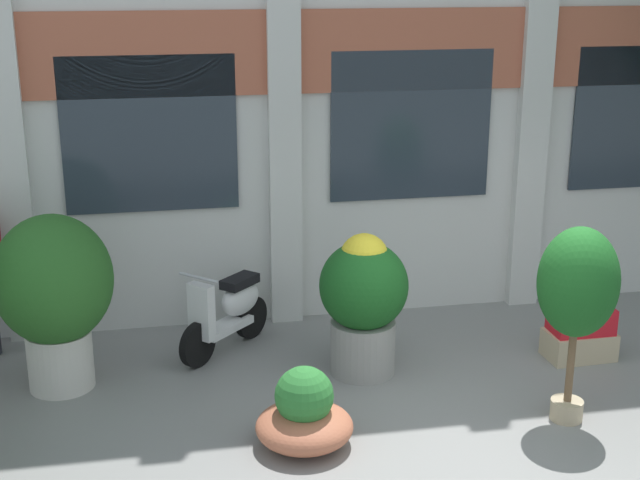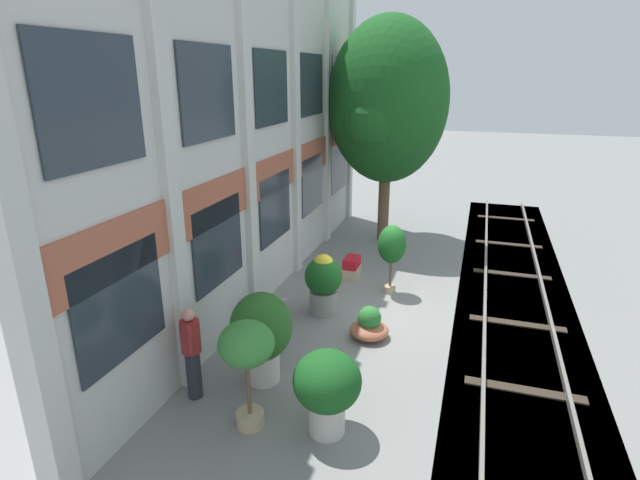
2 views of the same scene
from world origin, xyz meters
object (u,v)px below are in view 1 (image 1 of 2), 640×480
Objects in this scene: potted_plant_fluted_column at (364,297)px; potted_plant_terracotta_small at (578,287)px; potted_plant_square_trough at (580,334)px; potted_plant_stone_basin at (54,290)px; scooter_second_parked at (229,311)px; potted_plant_wide_bowl at (304,416)px.

potted_plant_terracotta_small is at bearing -39.37° from potted_plant_fluted_column.
potted_plant_square_trough is 0.39× the size of potted_plant_terracotta_small.
potted_plant_stone_basin is 1.91m from scooter_second_parked.
potted_plant_square_trough is at bearing 120.11° from scooter_second_parked.
potted_plant_wide_bowl is 0.46× the size of potted_plant_terracotta_small.
potted_plant_wide_bowl is at bearing -159.12° from potted_plant_square_trough.
potted_plant_square_trough is 0.85× the size of potted_plant_wide_bowl.
potted_plant_fluted_column is (3.00, -0.24, -0.20)m from potted_plant_stone_basin.
scooter_second_parked is (1.72, 0.59, -0.59)m from potted_plant_stone_basin.
scooter_second_parked is (-3.63, 0.93, 0.16)m from potted_plant_square_trough.
potted_plant_terracotta_small is at bearing -120.69° from potted_plant_square_trough.
potted_plant_fluted_column is 0.80× the size of potted_plant_terracotta_small.
potted_plant_terracotta_small is (2.45, -0.01, 1.02)m from potted_plant_wide_bowl.
scooter_second_parked is (-1.29, 0.83, -0.39)m from potted_plant_fluted_column.
potted_plant_terracotta_small is (1.61, -1.32, 0.47)m from potted_plant_fluted_column.
potted_plant_stone_basin is at bearing 161.29° from potted_plant_terracotta_small.
potted_plant_terracotta_small reaches higher than potted_plant_stone_basin.
potted_plant_fluted_column reaches higher than potted_plant_wide_bowl.
potted_plant_fluted_column is (-2.34, 0.10, 0.55)m from potted_plant_square_trough.
scooter_second_parked is (-0.45, 2.14, 0.16)m from potted_plant_wide_bowl.
potted_plant_fluted_column is at bearing 177.60° from potted_plant_square_trough.
scooter_second_parked reaches higher than potted_plant_wide_bowl.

